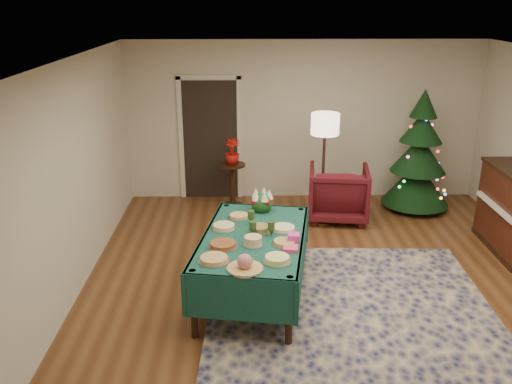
{
  "coord_description": "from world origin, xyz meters",
  "views": [
    {
      "loc": [
        -1.0,
        -5.56,
        3.34
      ],
      "look_at": [
        -0.87,
        0.96,
        0.99
      ],
      "focal_mm": 38.0,
      "sensor_mm": 36.0,
      "label": 1
    }
  ],
  "objects_px": {
    "potted_plant": "(232,157)",
    "armchair": "(338,191)",
    "floor_lamp": "(325,131)",
    "gift_box": "(294,238)",
    "christmas_tree": "(419,157)",
    "buffet_table": "(253,248)",
    "side_table": "(233,187)"
  },
  "relations": [
    {
      "from": "gift_box",
      "to": "armchair",
      "type": "height_order",
      "value": "armchair"
    },
    {
      "from": "christmas_tree",
      "to": "armchair",
      "type": "bearing_deg",
      "value": -162.85
    },
    {
      "from": "floor_lamp",
      "to": "potted_plant",
      "type": "xyz_separation_m",
      "value": [
        -1.4,
        0.67,
        -0.59
      ]
    },
    {
      "from": "gift_box",
      "to": "christmas_tree",
      "type": "height_order",
      "value": "christmas_tree"
    },
    {
      "from": "buffet_table",
      "to": "armchair",
      "type": "relative_size",
      "value": 2.29
    },
    {
      "from": "christmas_tree",
      "to": "gift_box",
      "type": "bearing_deg",
      "value": -127.65
    },
    {
      "from": "gift_box",
      "to": "side_table",
      "type": "distance_m",
      "value": 3.18
    },
    {
      "from": "potted_plant",
      "to": "christmas_tree",
      "type": "relative_size",
      "value": 0.21
    },
    {
      "from": "buffet_table",
      "to": "floor_lamp",
      "type": "distance_m",
      "value": 2.6
    },
    {
      "from": "gift_box",
      "to": "armchair",
      "type": "relative_size",
      "value": 0.13
    },
    {
      "from": "gift_box",
      "to": "floor_lamp",
      "type": "height_order",
      "value": "floor_lamp"
    },
    {
      "from": "buffet_table",
      "to": "armchair",
      "type": "distance_m",
      "value": 2.74
    },
    {
      "from": "side_table",
      "to": "potted_plant",
      "type": "height_order",
      "value": "potted_plant"
    },
    {
      "from": "floor_lamp",
      "to": "side_table",
      "type": "xyz_separation_m",
      "value": [
        -1.4,
        0.67,
        -1.1
      ]
    },
    {
      "from": "floor_lamp",
      "to": "potted_plant",
      "type": "distance_m",
      "value": 1.66
    },
    {
      "from": "side_table",
      "to": "christmas_tree",
      "type": "xyz_separation_m",
      "value": [
        3.04,
        -0.09,
        0.52
      ]
    },
    {
      "from": "gift_box",
      "to": "buffet_table",
      "type": "bearing_deg",
      "value": 157.33
    },
    {
      "from": "gift_box",
      "to": "floor_lamp",
      "type": "bearing_deg",
      "value": 74.7
    },
    {
      "from": "floor_lamp",
      "to": "side_table",
      "type": "bearing_deg",
      "value": 154.36
    },
    {
      "from": "gift_box",
      "to": "christmas_tree",
      "type": "relative_size",
      "value": 0.06
    },
    {
      "from": "side_table",
      "to": "armchair",
      "type": "bearing_deg",
      "value": -16.78
    },
    {
      "from": "buffet_table",
      "to": "floor_lamp",
      "type": "height_order",
      "value": "floor_lamp"
    },
    {
      "from": "christmas_tree",
      "to": "floor_lamp",
      "type": "bearing_deg",
      "value": -160.36
    },
    {
      "from": "buffet_table",
      "to": "side_table",
      "type": "relative_size",
      "value": 2.82
    },
    {
      "from": "armchair",
      "to": "floor_lamp",
      "type": "height_order",
      "value": "floor_lamp"
    },
    {
      "from": "armchair",
      "to": "floor_lamp",
      "type": "distance_m",
      "value": 1.05
    },
    {
      "from": "gift_box",
      "to": "potted_plant",
      "type": "bearing_deg",
      "value": 103.7
    },
    {
      "from": "gift_box",
      "to": "potted_plant",
      "type": "xyz_separation_m",
      "value": [
        -0.74,
        3.06,
        0.05
      ]
    },
    {
      "from": "buffet_table",
      "to": "armchair",
      "type": "bearing_deg",
      "value": 59.83
    },
    {
      "from": "floor_lamp",
      "to": "buffet_table",
      "type": "bearing_deg",
      "value": -116.47
    },
    {
      "from": "potted_plant",
      "to": "armchair",
      "type": "bearing_deg",
      "value": -16.78
    },
    {
      "from": "buffet_table",
      "to": "gift_box",
      "type": "height_order",
      "value": "gift_box"
    }
  ]
}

